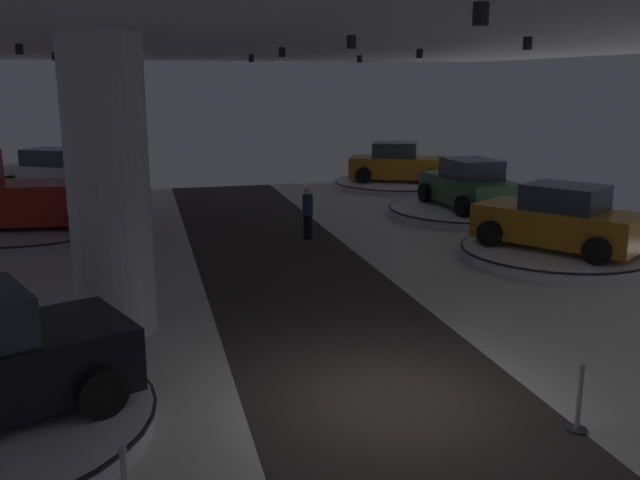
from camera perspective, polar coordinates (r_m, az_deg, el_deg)
ground at (r=10.67m, az=5.97°, el=-13.23°), size 24.00×44.00×0.06m
ceiling_with_spotlights at (r=9.60m, az=6.79°, el=18.13°), size 24.00×44.00×0.39m
column_left at (r=13.23m, az=-17.09°, el=4.08°), size 1.49×1.49×5.50m
display_platform_deep_right at (r=31.08m, az=6.44°, el=4.66°), size 5.62×5.62×0.29m
display_car_deep_right at (r=30.97m, az=6.43°, el=6.30°), size 4.57×3.51×1.71m
display_platform_far_left at (r=23.21m, az=-22.92°, el=0.80°), size 5.68×5.68×0.28m
pickup_truck_far_left at (r=23.11m, az=-23.93°, el=3.34°), size 5.49×3.10×2.30m
display_platform_deep_left at (r=30.35m, az=-20.92°, el=3.64°), size 5.62×5.62×0.26m
display_car_deep_left at (r=30.25m, az=-21.10°, el=5.28°), size 4.52×3.75×1.71m
display_platform_far_right at (r=24.78m, az=12.10°, el=2.34°), size 5.51×5.51×0.33m
display_car_far_right at (r=24.61m, az=12.23°, el=4.42°), size 2.36×4.30×1.71m
display_platform_mid_right at (r=19.42m, az=18.89°, el=-1.04°), size 4.98×4.98×0.33m
display_car_mid_right at (r=19.21m, az=19.18°, el=1.59°), size 3.82×4.49×1.71m
visitor_walking_near at (r=20.56m, az=-1.02°, el=2.50°), size 0.32×0.32×1.59m
stanchion_a at (r=10.25m, az=20.63°, el=-12.74°), size 0.28×0.28×1.01m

